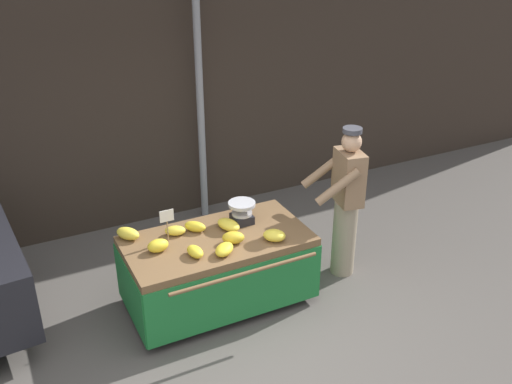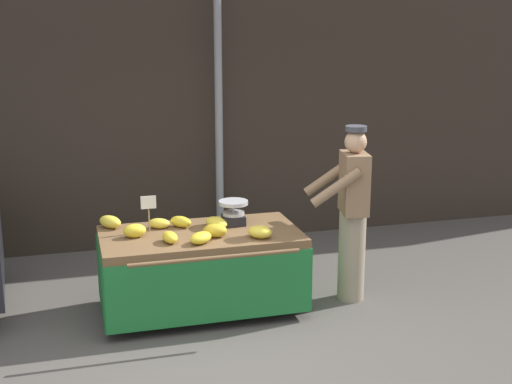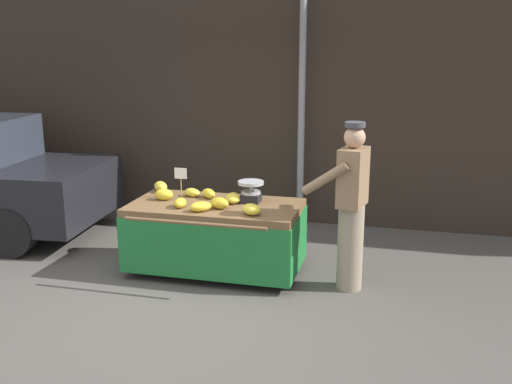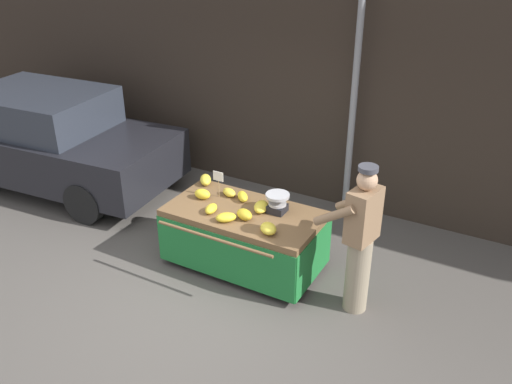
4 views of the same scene
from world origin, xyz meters
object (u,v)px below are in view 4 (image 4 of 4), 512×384
at_px(banana_cart, 244,226).
at_px(banana_bunch_4, 226,217).
at_px(banana_bunch_1, 211,209).
at_px(banana_bunch_2, 229,192).
at_px(banana_bunch_6, 202,194).
at_px(banana_bunch_3, 261,207).
at_px(street_pole, 354,101).
at_px(price_sign, 218,179).
at_px(banana_bunch_7, 243,196).
at_px(weighing_scale, 277,203).
at_px(banana_bunch_0, 268,229).
at_px(vendor_person, 360,240).
at_px(parked_car, 50,139).
at_px(banana_bunch_8, 244,214).
at_px(banana_bunch_5, 206,180).

height_order(banana_cart, banana_bunch_4, banana_bunch_4).
bearing_deg(banana_bunch_4, banana_bunch_1, 160.90).
height_order(banana_cart, banana_bunch_2, banana_bunch_2).
bearing_deg(banana_bunch_6, banana_bunch_3, 6.25).
distance_m(banana_bunch_2, banana_bunch_3, 0.54).
bearing_deg(street_pole, banana_bunch_2, -120.30).
xyz_separation_m(price_sign, banana_bunch_3, (0.62, -0.05, -0.20)).
bearing_deg(banana_bunch_7, banana_bunch_4, -80.44).
bearing_deg(weighing_scale, price_sign, -179.22).
relative_size(banana_bunch_0, banana_bunch_3, 0.80).
distance_m(banana_cart, weighing_scale, 0.51).
xyz_separation_m(banana_bunch_6, vendor_person, (2.05, -0.12, 0.04)).
bearing_deg(banana_bunch_3, banana_bunch_6, -173.75).
xyz_separation_m(banana_bunch_3, banana_bunch_4, (-0.23, -0.41, -0.00)).
relative_size(street_pole, weighing_scale, 11.93).
height_order(street_pole, banana_bunch_2, street_pole).
relative_size(banana_bunch_6, parked_car, 0.05).
relative_size(banana_bunch_4, banana_bunch_7, 1.03).
bearing_deg(banana_bunch_2, price_sign, -140.56).
height_order(price_sign, banana_bunch_1, price_sign).
bearing_deg(banana_bunch_0, banana_bunch_2, 147.07).
relative_size(street_pole, banana_bunch_1, 15.84).
relative_size(banana_bunch_3, banana_bunch_8, 1.27).
bearing_deg(banana_bunch_0, weighing_scale, 105.36).
relative_size(banana_bunch_0, banana_bunch_4, 0.95).
relative_size(banana_bunch_2, banana_bunch_5, 0.80).
distance_m(street_pole, banana_cart, 2.25).
bearing_deg(banana_bunch_4, banana_bunch_2, 118.17).
xyz_separation_m(banana_bunch_2, vendor_person, (1.80, -0.34, 0.05)).
relative_size(banana_bunch_0, vendor_person, 0.13).
xyz_separation_m(street_pole, banana_bunch_4, (-0.65, -2.17, -0.85)).
bearing_deg(vendor_person, banana_bunch_4, -172.40).
distance_m(banana_bunch_0, banana_bunch_8, 0.40).
relative_size(street_pole, banana_bunch_7, 14.73).
xyz_separation_m(banana_bunch_0, banana_bunch_7, (-0.63, 0.52, -0.00)).
bearing_deg(banana_bunch_1, banana_bunch_7, 68.71).
relative_size(street_pole, price_sign, 9.82).
bearing_deg(banana_bunch_2, banana_cart, -34.61).
distance_m(price_sign, banana_bunch_4, 0.64).
xyz_separation_m(price_sign, banana_bunch_8, (0.55, -0.32, -0.19)).
relative_size(street_pole, vendor_person, 1.95).
bearing_deg(banana_bunch_4, banana_bunch_5, 137.00).
xyz_separation_m(banana_cart, weighing_scale, (0.35, 0.17, 0.33)).
xyz_separation_m(banana_bunch_7, banana_bunch_8, (0.25, -0.38, 0.01)).
relative_size(weighing_scale, parked_car, 0.07).
height_order(banana_bunch_2, banana_bunch_8, banana_bunch_8).
bearing_deg(banana_bunch_2, parked_car, 175.23).
relative_size(banana_cart, weighing_scale, 6.60).
bearing_deg(banana_bunch_5, street_pole, 46.96).
distance_m(banana_bunch_4, banana_bunch_7, 0.53).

